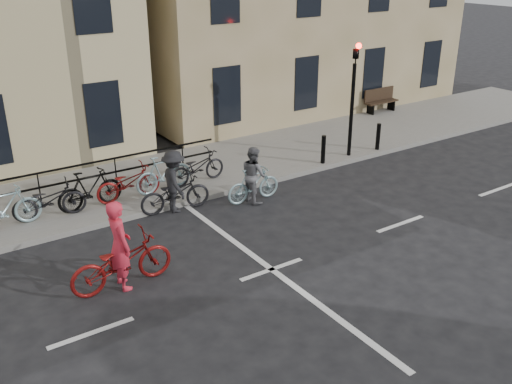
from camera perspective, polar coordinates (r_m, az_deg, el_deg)
ground at (r=12.49m, az=1.57°, el=-7.76°), size 120.00×120.00×0.00m
sidewalk at (r=16.17m, az=-23.04°, el=-1.90°), size 46.00×4.00×0.15m
traffic_light at (r=18.47m, az=9.73°, el=10.42°), size 0.18×0.30×3.90m
bollard_east at (r=18.12m, az=6.74°, el=4.25°), size 0.14×0.14×0.90m
bollard_west at (r=19.70m, az=12.11°, el=5.44°), size 0.14×0.14×0.90m
bench at (r=24.51m, az=12.31°, el=9.05°), size 1.60×0.41×0.97m
parked_bikes at (r=15.20m, az=-20.04°, el=-0.66°), size 10.40×1.23×1.05m
cyclist_pink at (r=11.91m, az=-13.35°, el=-6.42°), size 2.15×0.76×1.92m
cyclist_grey at (r=15.52m, az=-0.25°, el=1.26°), size 1.63×0.77×1.56m
cyclist_dark at (r=15.06m, az=-8.15°, el=0.44°), size 1.95×1.15×1.68m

